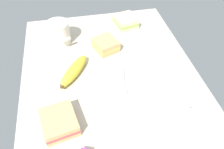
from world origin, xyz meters
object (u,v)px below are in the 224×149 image
(coffee_mug_black, at_px, (180,96))
(spoon, at_px, (124,86))
(sandwich_main, at_px, (59,122))
(coffee_mug_milky, at_px, (59,33))
(sandwich_side, at_px, (126,21))
(banana, at_px, (74,71))
(sandwich_extra, at_px, (106,45))

(coffee_mug_black, xyz_separation_m, spoon, (0.11, 0.15, -0.04))
(coffee_mug_black, xyz_separation_m, sandwich_main, (-0.00, 0.37, -0.02))
(coffee_mug_black, bearing_deg, coffee_mug_milky, 40.90)
(sandwich_side, bearing_deg, sandwich_main, 146.48)
(coffee_mug_black, bearing_deg, spoon, 53.53)
(sandwich_main, xyz_separation_m, banana, (0.21, -0.06, -0.00))
(coffee_mug_black, xyz_separation_m, banana, (0.20, 0.31, -0.02))
(coffee_mug_milky, xyz_separation_m, spoon, (-0.30, -0.21, -0.05))
(coffee_mug_black, height_order, banana, coffee_mug_black)
(coffee_mug_black, distance_m, coffee_mug_milky, 0.54)
(coffee_mug_milky, relative_size, sandwich_extra, 1.02)
(banana, bearing_deg, coffee_mug_milky, 11.51)
(coffee_mug_black, distance_m, banana, 0.37)
(sandwich_main, distance_m, sandwich_extra, 0.39)
(coffee_mug_milky, bearing_deg, banana, -168.49)
(sandwich_side, bearing_deg, sandwich_extra, 141.50)
(sandwich_main, height_order, banana, sandwich_main)
(sandwich_extra, bearing_deg, sandwich_side, -38.50)
(coffee_mug_milky, height_order, spoon, coffee_mug_milky)
(sandwich_extra, bearing_deg, coffee_mug_black, -151.99)
(banana, bearing_deg, sandwich_extra, -48.56)
(banana, bearing_deg, sandwich_side, -43.42)
(banana, height_order, spoon, banana)
(coffee_mug_milky, bearing_deg, sandwich_side, -77.03)
(coffee_mug_milky, distance_m, sandwich_extra, 0.20)
(sandwich_main, height_order, spoon, sandwich_main)
(sandwich_extra, height_order, banana, sandwich_extra)
(sandwich_main, relative_size, spoon, 0.98)
(coffee_mug_black, xyz_separation_m, sandwich_side, (0.48, 0.05, -0.02))
(coffee_mug_black, relative_size, sandwich_extra, 0.92)
(coffee_mug_milky, relative_size, spoon, 0.91)
(coffee_mug_black, relative_size, sandwich_main, 0.84)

